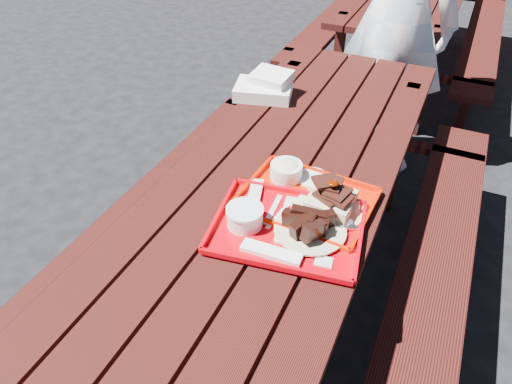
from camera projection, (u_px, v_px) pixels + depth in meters
ground at (270, 316)px, 2.02m from camera, size 60.00×60.00×0.00m
picnic_table_near at (273, 224)px, 1.67m from camera, size 1.41×2.40×0.75m
picnic_table_far at (411, 7)px, 3.65m from camera, size 1.41×2.40×0.75m
near_tray at (309, 192)px, 1.46m from camera, size 0.43×0.35×0.13m
far_tray at (285, 226)px, 1.35m from camera, size 0.49×0.41×0.07m
white_cloth at (266, 87)px, 2.03m from camera, size 0.28×0.24×0.10m
person at (397, 15)px, 2.41m from camera, size 0.77×0.64×1.83m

